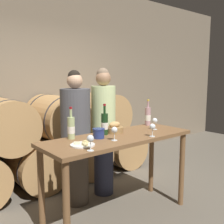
# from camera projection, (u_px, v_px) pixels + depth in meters

# --- Properties ---
(ground_plane) EXTENTS (10.00, 10.00, 0.00)m
(ground_plane) POSITION_uv_depth(u_px,v_px,m) (119.00, 218.00, 2.98)
(ground_plane) COLOR #665E51
(stone_wall_back) EXTENTS (10.00, 0.12, 3.20)m
(stone_wall_back) POSITION_uv_depth(u_px,v_px,m) (39.00, 76.00, 4.30)
(stone_wall_back) COLOR #7F705B
(stone_wall_back) RESTS_ON ground_plane
(barrel_stack) EXTENTS (3.06, 0.93, 1.32)m
(barrel_stack) POSITION_uv_depth(u_px,v_px,m) (58.00, 141.00, 3.99)
(barrel_stack) COLOR tan
(barrel_stack) RESTS_ON ground_plane
(tasting_table) EXTENTS (1.73, 0.62, 0.95)m
(tasting_table) POSITION_uv_depth(u_px,v_px,m) (119.00, 149.00, 2.87)
(tasting_table) COLOR brown
(tasting_table) RESTS_ON ground_plane
(person_left) EXTENTS (0.37, 0.37, 1.67)m
(person_left) POSITION_uv_depth(u_px,v_px,m) (76.00, 138.00, 3.23)
(person_left) COLOR #4C4238
(person_left) RESTS_ON ground_plane
(person_right) EXTENTS (0.32, 0.32, 1.70)m
(person_right) POSITION_uv_depth(u_px,v_px,m) (104.00, 130.00, 3.49)
(person_right) COLOR #2D334C
(person_right) RESTS_ON ground_plane
(wine_bottle_red) EXTENTS (0.08, 0.08, 0.34)m
(wine_bottle_red) POSITION_uv_depth(u_px,v_px,m) (105.00, 124.00, 2.90)
(wine_bottle_red) COLOR #193819
(wine_bottle_red) RESTS_ON tasting_table
(wine_bottle_white) EXTENTS (0.08, 0.08, 0.34)m
(wine_bottle_white) POSITION_uv_depth(u_px,v_px,m) (71.00, 128.00, 2.70)
(wine_bottle_white) COLOR #ADBC7F
(wine_bottle_white) RESTS_ON tasting_table
(wine_bottle_rose) EXTENTS (0.08, 0.08, 0.34)m
(wine_bottle_rose) POSITION_uv_depth(u_px,v_px,m) (148.00, 116.00, 3.45)
(wine_bottle_rose) COLOR #BC8E93
(wine_bottle_rose) RESTS_ON tasting_table
(blue_crock) EXTENTS (0.13, 0.13, 0.10)m
(blue_crock) POSITION_uv_depth(u_px,v_px,m) (99.00, 133.00, 2.74)
(blue_crock) COLOR navy
(blue_crock) RESTS_ON tasting_table
(bread_basket) EXTENTS (0.20, 0.20, 0.13)m
(bread_basket) POSITION_uv_depth(u_px,v_px,m) (115.00, 128.00, 3.01)
(bread_basket) COLOR olive
(bread_basket) RESTS_ON tasting_table
(cheese_plate) EXTENTS (0.23, 0.23, 0.04)m
(cheese_plate) POSITION_uv_depth(u_px,v_px,m) (83.00, 145.00, 2.45)
(cheese_plate) COLOR white
(cheese_plate) RESTS_ON tasting_table
(wine_glass_far_left) EXTENTS (0.06, 0.06, 0.14)m
(wine_glass_far_left) POSITION_uv_depth(u_px,v_px,m) (90.00, 139.00, 2.28)
(wine_glass_far_left) COLOR white
(wine_glass_far_left) RESTS_ON tasting_table
(wine_glass_left) EXTENTS (0.06, 0.06, 0.14)m
(wine_glass_left) POSITION_uv_depth(u_px,v_px,m) (114.00, 130.00, 2.64)
(wine_glass_left) COLOR white
(wine_glass_left) RESTS_ON tasting_table
(wine_glass_center) EXTENTS (0.06, 0.06, 0.14)m
(wine_glass_center) POSITION_uv_depth(u_px,v_px,m) (152.00, 127.00, 2.81)
(wine_glass_center) COLOR white
(wine_glass_center) RESTS_ON tasting_table
(wine_glass_right) EXTENTS (0.06, 0.06, 0.14)m
(wine_glass_right) POSITION_uv_depth(u_px,v_px,m) (155.00, 121.00, 3.17)
(wine_glass_right) COLOR white
(wine_glass_right) RESTS_ON tasting_table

